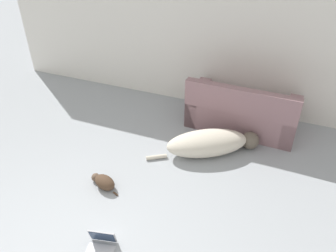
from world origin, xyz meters
name	(u,v)px	position (x,y,z in m)	size (l,w,h in m)	color
wall_back	(184,32)	(0.00, 4.04, 1.29)	(7.10, 0.06, 2.57)	silver
couch	(242,113)	(1.25, 3.44, 0.29)	(1.76, 0.84, 0.86)	gray
dog	(210,143)	(0.96, 2.61, 0.18)	(1.54, 1.09, 0.36)	beige
cat	(104,182)	(-0.13, 1.38, 0.08)	(0.49, 0.29, 0.17)	#473323
laptop_open	(101,243)	(0.34, 0.56, 0.07)	(0.35, 0.33, 0.22)	#B7B7BC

